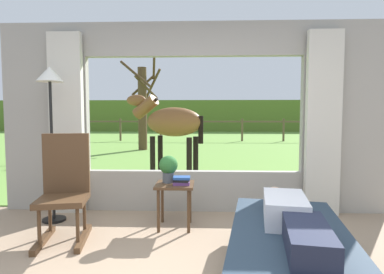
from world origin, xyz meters
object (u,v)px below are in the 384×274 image
(potted_plant, at_px, (168,167))
(book_stack, at_px, (181,181))
(recliner_sofa, at_px, (289,253))
(side_table, at_px, (175,191))
(pasture_tree, at_px, (143,105))
(horse, at_px, (170,123))
(reclining_person, at_px, (291,218))
(floor_lamp_left, at_px, (50,97))
(rocking_chair, at_px, (65,188))

(potted_plant, relative_size, book_stack, 1.61)
(recliner_sofa, bearing_deg, side_table, 141.06)
(side_table, distance_m, pasture_tree, 8.32)
(horse, distance_m, pasture_tree, 5.33)
(reclining_person, relative_size, floor_lamp_left, 0.75)
(recliner_sofa, relative_size, horse, 1.02)
(floor_lamp_left, bearing_deg, rocking_chair, -54.30)
(rocking_chair, relative_size, floor_lamp_left, 0.59)
(book_stack, bearing_deg, pasture_tree, 103.87)
(book_stack, relative_size, pasture_tree, 0.05)
(recliner_sofa, xyz_separation_m, pasture_tree, (-2.93, 9.14, 1.46))
(potted_plant, bearing_deg, pasture_tree, 102.96)
(pasture_tree, bearing_deg, recliner_sofa, -72.23)
(pasture_tree, bearing_deg, potted_plant, -77.04)
(side_table, bearing_deg, horse, 97.03)
(recliner_sofa, relative_size, pasture_tree, 0.49)
(recliner_sofa, xyz_separation_m, book_stack, (-0.94, 1.09, 0.35))
(side_table, height_order, pasture_tree, pasture_tree)
(recliner_sofa, distance_m, floor_lamp_left, 3.16)
(reclining_person, bearing_deg, rocking_chair, 168.48)
(potted_plant, relative_size, pasture_tree, 0.09)
(side_table, height_order, floor_lamp_left, floor_lamp_left)
(side_table, bearing_deg, reclining_person, -49.41)
(rocking_chair, distance_m, book_stack, 1.26)
(recliner_sofa, relative_size, rocking_chair, 1.63)
(pasture_tree, bearing_deg, side_table, -76.59)
(floor_lamp_left, xyz_separation_m, pasture_tree, (-0.38, 7.83, 0.15))
(floor_lamp_left, bearing_deg, book_stack, -8.08)
(recliner_sofa, height_order, horse, horse)
(recliner_sofa, xyz_separation_m, reclining_person, (0.00, -0.05, 0.30))
(book_stack, distance_m, horse, 3.07)
(floor_lamp_left, bearing_deg, side_table, -6.33)
(rocking_chair, distance_m, horse, 3.44)
(reclining_person, relative_size, pasture_tree, 0.39)
(side_table, height_order, book_stack, book_stack)
(side_table, relative_size, pasture_tree, 0.14)
(side_table, bearing_deg, book_stack, -35.57)
(side_table, xyz_separation_m, potted_plant, (-0.08, 0.06, 0.28))
(side_table, xyz_separation_m, floor_lamp_left, (-1.53, 0.17, 1.11))
(side_table, relative_size, book_stack, 2.62)
(recliner_sofa, distance_m, rocking_chair, 2.32)
(side_table, relative_size, potted_plant, 1.63)
(rocking_chair, distance_m, pasture_tree, 8.48)
(book_stack, height_order, floor_lamp_left, floor_lamp_left)
(potted_plant, bearing_deg, horse, 95.60)
(rocking_chair, xyz_separation_m, floor_lamp_left, (-0.39, 0.54, 0.99))
(recliner_sofa, relative_size, side_table, 3.51)
(reclining_person, height_order, rocking_chair, rocking_chair)
(book_stack, bearing_deg, side_table, 144.43)
(recliner_sofa, bearing_deg, horse, 118.06)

